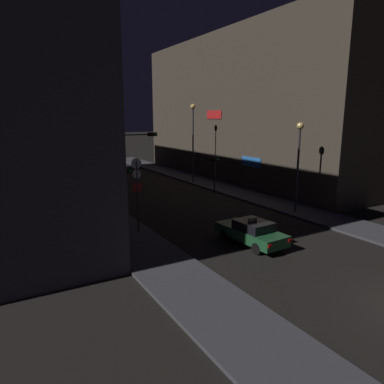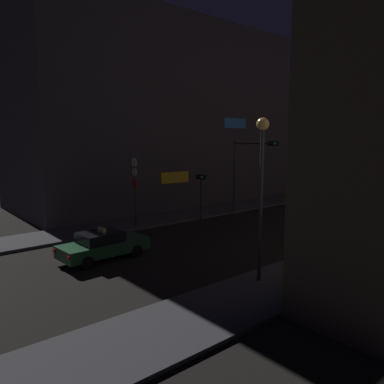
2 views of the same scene
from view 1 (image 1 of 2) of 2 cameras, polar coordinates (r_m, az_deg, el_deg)
name	(u,v)px [view 1 (image 1 of 2)]	position (r m, az deg, el deg)	size (l,w,h in m)	color
sidewalk_left	(81,198)	(32.88, -17.47, -0.95)	(3.35, 55.05, 0.16)	#424247
sidewalk_right	(209,184)	(38.14, 2.82, 1.36)	(3.35, 55.05, 0.16)	#424247
building_facade_right	(247,109)	(42.55, 8.95, 13.11)	(9.30, 32.87, 16.05)	#473D33
taxi	(251,232)	(20.58, 9.58, -6.39)	(2.05, 4.55, 1.62)	#1E512D
traffic_light_overhead	(128,152)	(30.28, -10.27, 6.32)	(4.25, 0.42, 5.94)	#2D2D33
traffic_light_left_kerb	(126,181)	(26.73, -10.56, 1.81)	(0.80, 0.42, 3.49)	#2D2D33
traffic_light_right_kerb	(215,167)	(33.52, 3.71, 4.07)	(0.80, 0.42, 3.48)	#2D2D33
sign_pole_left	(137,188)	(21.67, -8.88, 0.67)	(0.63, 0.10, 4.61)	#2D2D33
street_lamp_near_block	(299,151)	(27.07, 16.88, 6.37)	(0.51, 0.51, 6.64)	#2D2D33
street_lamp_far_block	(193,128)	(38.06, 0.17, 10.30)	(0.56, 0.56, 8.33)	#2D2D33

